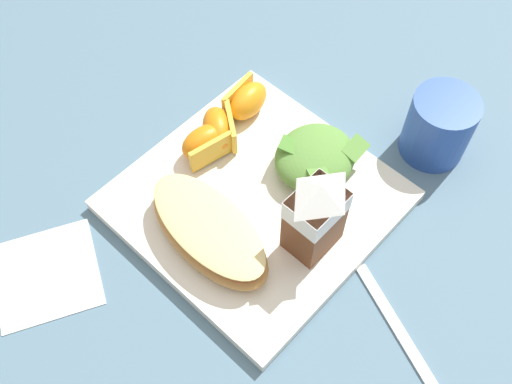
{
  "coord_description": "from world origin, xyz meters",
  "views": [
    {
      "loc": [
        0.26,
        0.25,
        0.61
      ],
      "look_at": [
        0.0,
        0.0,
        0.03
      ],
      "focal_mm": 42.08,
      "sensor_mm": 36.0,
      "label": 1
    }
  ],
  "objects_px": {
    "orange_wedge_middle": "(219,128)",
    "drinking_blue_cup": "(439,126)",
    "cheesy_pizza_bread": "(209,231)",
    "orange_wedge_front": "(247,100)",
    "milk_carton": "(318,212)",
    "green_salad_pile": "(315,157)",
    "metal_fork": "(415,356)",
    "paper_napkin": "(47,274)",
    "white_plate": "(256,200)",
    "orange_wedge_rear": "(206,143)"
  },
  "relations": [
    {
      "from": "cheesy_pizza_bread",
      "to": "orange_wedge_middle",
      "type": "xyz_separation_m",
      "value": [
        -0.11,
        -0.09,
        0.0
      ]
    },
    {
      "from": "green_salad_pile",
      "to": "metal_fork",
      "type": "relative_size",
      "value": 0.56
    },
    {
      "from": "milk_carton",
      "to": "orange_wedge_middle",
      "type": "distance_m",
      "value": 0.18
    },
    {
      "from": "orange_wedge_front",
      "to": "drinking_blue_cup",
      "type": "bearing_deg",
      "value": 121.6
    },
    {
      "from": "white_plate",
      "to": "drinking_blue_cup",
      "type": "xyz_separation_m",
      "value": [
        -0.21,
        0.1,
        0.04
      ]
    },
    {
      "from": "cheesy_pizza_bread",
      "to": "green_salad_pile",
      "type": "bearing_deg",
      "value": 171.77
    },
    {
      "from": "orange_wedge_rear",
      "to": "paper_napkin",
      "type": "xyz_separation_m",
      "value": [
        0.23,
        -0.02,
        -0.03
      ]
    },
    {
      "from": "milk_carton",
      "to": "paper_napkin",
      "type": "bearing_deg",
      "value": -39.85
    },
    {
      "from": "orange_wedge_middle",
      "to": "metal_fork",
      "type": "distance_m",
      "value": 0.34
    },
    {
      "from": "green_salad_pile",
      "to": "orange_wedge_middle",
      "type": "distance_m",
      "value": 0.12
    },
    {
      "from": "orange_wedge_rear",
      "to": "paper_napkin",
      "type": "bearing_deg",
      "value": -4.86
    },
    {
      "from": "paper_napkin",
      "to": "drinking_blue_cup",
      "type": "bearing_deg",
      "value": 154.17
    },
    {
      "from": "green_salad_pile",
      "to": "metal_fork",
      "type": "bearing_deg",
      "value": 65.66
    },
    {
      "from": "orange_wedge_middle",
      "to": "drinking_blue_cup",
      "type": "height_order",
      "value": "drinking_blue_cup"
    },
    {
      "from": "cheesy_pizza_bread",
      "to": "paper_napkin",
      "type": "xyz_separation_m",
      "value": [
        0.15,
        -0.11,
        -0.03
      ]
    },
    {
      "from": "white_plate",
      "to": "orange_wedge_rear",
      "type": "bearing_deg",
      "value": -93.16
    },
    {
      "from": "metal_fork",
      "to": "milk_carton",
      "type": "bearing_deg",
      "value": -99.12
    },
    {
      "from": "metal_fork",
      "to": "orange_wedge_rear",
      "type": "bearing_deg",
      "value": -94.7
    },
    {
      "from": "cheesy_pizza_bread",
      "to": "paper_napkin",
      "type": "height_order",
      "value": "cheesy_pizza_bread"
    },
    {
      "from": "orange_wedge_middle",
      "to": "paper_napkin",
      "type": "height_order",
      "value": "orange_wedge_middle"
    },
    {
      "from": "drinking_blue_cup",
      "to": "paper_napkin",
      "type": "bearing_deg",
      "value": -25.83
    },
    {
      "from": "orange_wedge_front",
      "to": "orange_wedge_rear",
      "type": "distance_m",
      "value": 0.08
    },
    {
      "from": "cheesy_pizza_bread",
      "to": "paper_napkin",
      "type": "distance_m",
      "value": 0.19
    },
    {
      "from": "milk_carton",
      "to": "orange_wedge_middle",
      "type": "xyz_separation_m",
      "value": [
        -0.03,
        -0.17,
        -0.04
      ]
    },
    {
      "from": "green_salad_pile",
      "to": "orange_wedge_rear",
      "type": "distance_m",
      "value": 0.13
    },
    {
      "from": "orange_wedge_middle",
      "to": "milk_carton",
      "type": "bearing_deg",
      "value": 80.86
    },
    {
      "from": "orange_wedge_middle",
      "to": "green_salad_pile",
      "type": "bearing_deg",
      "value": 112.45
    },
    {
      "from": "cheesy_pizza_bread",
      "to": "green_salad_pile",
      "type": "height_order",
      "value": "green_salad_pile"
    },
    {
      "from": "orange_wedge_rear",
      "to": "orange_wedge_front",
      "type": "bearing_deg",
      "value": -173.23
    },
    {
      "from": "milk_carton",
      "to": "metal_fork",
      "type": "height_order",
      "value": "milk_carton"
    },
    {
      "from": "drinking_blue_cup",
      "to": "orange_wedge_middle",
      "type": "bearing_deg",
      "value": -47.49
    },
    {
      "from": "orange_wedge_middle",
      "to": "paper_napkin",
      "type": "distance_m",
      "value": 0.26
    },
    {
      "from": "white_plate",
      "to": "drinking_blue_cup",
      "type": "height_order",
      "value": "drinking_blue_cup"
    },
    {
      "from": "paper_napkin",
      "to": "metal_fork",
      "type": "relative_size",
      "value": 0.61
    },
    {
      "from": "metal_fork",
      "to": "paper_napkin",
      "type": "bearing_deg",
      "value": -59.93
    },
    {
      "from": "cheesy_pizza_bread",
      "to": "orange_wedge_middle",
      "type": "height_order",
      "value": "orange_wedge_middle"
    },
    {
      "from": "orange_wedge_front",
      "to": "milk_carton",
      "type": "bearing_deg",
      "value": 65.29
    },
    {
      "from": "paper_napkin",
      "to": "orange_wedge_middle",
      "type": "bearing_deg",
      "value": 176.46
    },
    {
      "from": "milk_carton",
      "to": "drinking_blue_cup",
      "type": "distance_m",
      "value": 0.21
    },
    {
      "from": "green_salad_pile",
      "to": "orange_wedge_rear",
      "type": "xyz_separation_m",
      "value": [
        0.07,
        -0.11,
        -0.0
      ]
    },
    {
      "from": "white_plate",
      "to": "green_salad_pile",
      "type": "height_order",
      "value": "green_salad_pile"
    },
    {
      "from": "white_plate",
      "to": "orange_wedge_front",
      "type": "distance_m",
      "value": 0.13
    },
    {
      "from": "milk_carton",
      "to": "metal_fork",
      "type": "xyz_separation_m",
      "value": [
        0.03,
        0.16,
        -0.07
      ]
    },
    {
      "from": "milk_carton",
      "to": "paper_napkin",
      "type": "distance_m",
      "value": 0.3
    },
    {
      "from": "paper_napkin",
      "to": "drinking_blue_cup",
      "type": "xyz_separation_m",
      "value": [
        -0.43,
        0.21,
        0.04
      ]
    },
    {
      "from": "milk_carton",
      "to": "orange_wedge_front",
      "type": "bearing_deg",
      "value": -114.71
    },
    {
      "from": "paper_napkin",
      "to": "metal_fork",
      "type": "height_order",
      "value": "metal_fork"
    },
    {
      "from": "cheesy_pizza_bread",
      "to": "drinking_blue_cup",
      "type": "bearing_deg",
      "value": 159.92
    },
    {
      "from": "white_plate",
      "to": "paper_napkin",
      "type": "distance_m",
      "value": 0.25
    },
    {
      "from": "cheesy_pizza_bread",
      "to": "orange_wedge_front",
      "type": "relative_size",
      "value": 2.76
    }
  ]
}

